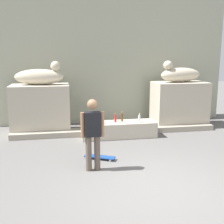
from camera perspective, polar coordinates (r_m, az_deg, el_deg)
ground_plane at (r=5.94m, az=8.67°, el=-14.98°), size 40.00×40.00×0.00m
facade_wall at (r=11.12m, az=-1.10°, el=14.00°), size 9.30×0.60×6.18m
pedestal_left at (r=9.81m, az=-14.26°, el=0.61°), size 1.92×1.12×1.64m
pedestal_right at (r=10.68m, az=13.48°, el=1.54°), size 1.92×1.12×1.64m
statue_reclining_left at (r=9.65m, az=-14.38°, el=7.05°), size 1.65×0.72×0.78m
statue_reclining_right at (r=10.52m, az=13.60°, el=7.45°), size 1.67×0.83×0.78m
ledge_block at (r=9.10m, az=1.38°, el=-3.57°), size 2.40×0.70×0.50m
skater at (r=6.39m, az=-3.95°, el=-4.03°), size 0.54×0.23×1.67m
skateboard at (r=7.29m, az=-2.50°, el=-9.07°), size 0.80×0.54×0.08m
bottle_orange at (r=8.86m, az=-2.05°, el=-1.49°), size 0.07×0.07×0.31m
bottle_red at (r=9.01m, az=0.71°, el=-1.32°), size 0.07×0.07×0.29m
bottle_brown at (r=9.12m, az=2.06°, el=-1.08°), size 0.06×0.06×0.32m
bottle_clear at (r=9.03m, az=5.57°, el=-1.34°), size 0.08×0.08×0.30m
stair_step at (r=9.55m, az=0.85°, el=-3.81°), size 6.91×0.50×0.18m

